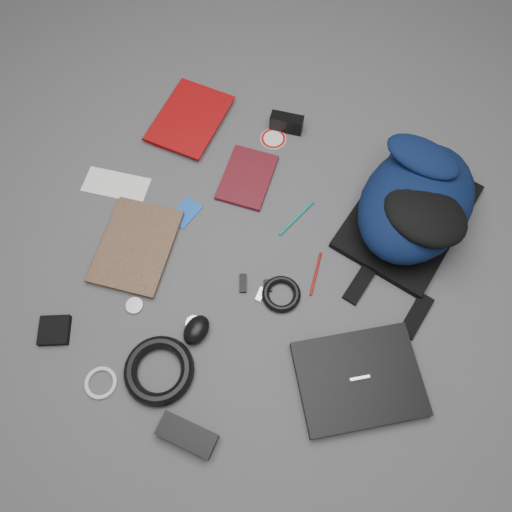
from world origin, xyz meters
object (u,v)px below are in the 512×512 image
(textbook_red, at_px, (162,109))
(comic_book, at_px, (103,238))
(dvd_case, at_px, (247,178))
(pouch, at_px, (54,330))
(compact_camera, at_px, (287,123))
(mouse, at_px, (196,330))
(laptop, at_px, (359,379))
(backpack, at_px, (416,202))
(power_brick, at_px, (187,435))

(textbook_red, relative_size, comic_book, 0.97)
(dvd_case, distance_m, pouch, 0.71)
(compact_camera, bearing_deg, pouch, -118.98)
(textbook_red, relative_size, mouse, 3.14)
(laptop, xyz_separation_m, mouse, (-0.45, -0.01, 0.01))
(backpack, distance_m, comic_book, 0.91)
(backpack, bearing_deg, power_brick, -101.30)
(mouse, bearing_deg, compact_camera, 98.70)
(dvd_case, bearing_deg, pouch, -119.06)
(backpack, xyz_separation_m, power_brick, (-0.40, -0.79, -0.08))
(compact_camera, relative_size, power_brick, 0.72)
(laptop, distance_m, comic_book, 0.83)
(pouch, bearing_deg, compact_camera, 64.98)
(pouch, bearing_deg, mouse, 18.04)
(compact_camera, relative_size, pouch, 1.31)
(textbook_red, height_order, pouch, textbook_red)
(power_brick, bearing_deg, mouse, 111.52)
(backpack, height_order, mouse, backpack)
(textbook_red, height_order, comic_book, textbook_red)
(backpack, relative_size, compact_camera, 4.41)
(compact_camera, height_order, power_brick, compact_camera)
(compact_camera, distance_m, pouch, 0.94)
(backpack, height_order, textbook_red, backpack)
(comic_book, relative_size, dvd_case, 1.38)
(dvd_case, height_order, pouch, pouch)
(backpack, distance_m, laptop, 0.52)
(comic_book, height_order, compact_camera, compact_camera)
(textbook_red, xyz_separation_m, comic_book, (0.02, -0.50, -0.00))
(dvd_case, bearing_deg, power_brick, -83.06)
(laptop, xyz_separation_m, power_brick, (-0.37, -0.27, 0.00))
(laptop, xyz_separation_m, textbook_red, (-0.83, 0.66, -0.00))
(comic_book, bearing_deg, laptop, -15.29)
(laptop, bearing_deg, textbook_red, 112.91)
(backpack, height_order, comic_book, backpack)
(textbook_red, xyz_separation_m, compact_camera, (0.41, 0.06, 0.01))
(pouch, bearing_deg, power_brick, -17.12)
(mouse, height_order, pouch, mouse)
(mouse, relative_size, pouch, 1.09)
(textbook_red, bearing_deg, backpack, -3.75)
(backpack, xyz_separation_m, comic_book, (-0.84, -0.36, -0.09))
(dvd_case, relative_size, pouch, 2.54)
(textbook_red, bearing_deg, mouse, -54.76)
(power_brick, relative_size, pouch, 1.83)
(backpack, relative_size, power_brick, 3.17)
(comic_book, xyz_separation_m, compact_camera, (0.39, 0.56, 0.02))
(textbook_red, xyz_separation_m, mouse, (0.38, -0.67, 0.01))
(backpack, bearing_deg, mouse, -116.13)
(laptop, bearing_deg, power_brick, -172.89)
(laptop, bearing_deg, mouse, 152.94)
(laptop, xyz_separation_m, comic_book, (-0.81, 0.16, -0.00))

